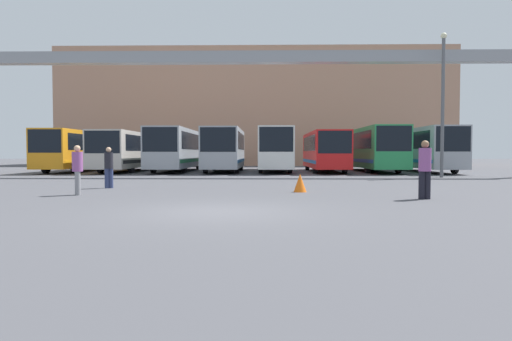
# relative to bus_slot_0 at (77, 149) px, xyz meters

# --- Properties ---
(ground_plane) EXTENTS (200.00, 200.00, 0.00)m
(ground_plane) POSITION_rel_bus_slot_0_xyz_m (13.43, -23.88, -1.80)
(ground_plane) COLOR #47474C
(building_backdrop) EXTENTS (45.06, 12.00, 13.34)m
(building_backdrop) POSITION_rel_bus_slot_0_xyz_m (13.43, 21.45, 4.87)
(building_backdrop) COLOR tan
(building_backdrop) RESTS_ON ground
(overhead_gantry) EXTENTS (36.58, 0.80, 7.69)m
(overhead_gantry) POSITION_rel_bus_slot_0_xyz_m (13.43, -6.84, 4.78)
(overhead_gantry) COLOR gray
(overhead_gantry) RESTS_ON ground
(bus_slot_0) EXTENTS (2.47, 10.50, 3.12)m
(bus_slot_0) POSITION_rel_bus_slot_0_xyz_m (0.00, 0.00, 0.00)
(bus_slot_0) COLOR orange
(bus_slot_0) RESTS_ON ground
(bus_slot_1) EXTENTS (2.60, 12.38, 3.03)m
(bus_slot_1) POSITION_rel_bus_slot_0_xyz_m (3.84, 0.94, -0.05)
(bus_slot_1) COLOR beige
(bus_slot_1) RESTS_ON ground
(bus_slot_2) EXTENTS (2.57, 12.47, 3.26)m
(bus_slot_2) POSITION_rel_bus_slot_0_xyz_m (7.68, 0.98, 0.08)
(bus_slot_2) COLOR #999EA5
(bus_slot_2) RESTS_ON ground
(bus_slot_3) EXTENTS (2.59, 10.05, 3.25)m
(bus_slot_3) POSITION_rel_bus_slot_0_xyz_m (11.51, -0.23, 0.07)
(bus_slot_3) COLOR #999EA5
(bus_slot_3) RESTS_ON ground
(bus_slot_4) EXTENTS (2.46, 11.80, 3.27)m
(bus_slot_4) POSITION_rel_bus_slot_0_xyz_m (15.35, 0.65, 0.08)
(bus_slot_4) COLOR silver
(bus_slot_4) RESTS_ON ground
(bus_slot_5) EXTENTS (2.44, 10.49, 3.01)m
(bus_slot_5) POSITION_rel_bus_slot_0_xyz_m (19.19, -0.00, -0.06)
(bus_slot_5) COLOR red
(bus_slot_5) RESTS_ON ground
(bus_slot_6) EXTENTS (2.54, 12.50, 3.33)m
(bus_slot_6) POSITION_rel_bus_slot_0_xyz_m (23.03, 1.00, 0.12)
(bus_slot_6) COLOR #268C4C
(bus_slot_6) RESTS_ON ground
(bus_slot_7) EXTENTS (2.48, 10.51, 3.30)m
(bus_slot_7) POSITION_rel_bus_slot_0_xyz_m (26.86, 0.00, 0.10)
(bus_slot_7) COLOR #999EA5
(bus_slot_7) RESTS_ON ground
(pedestrian_far_center) EXTENTS (0.35, 0.35, 1.70)m
(pedestrian_far_center) POSITION_rel_bus_slot_0_xyz_m (8.14, -16.41, -0.90)
(pedestrian_far_center) COLOR navy
(pedestrian_far_center) RESTS_ON ground
(pedestrian_mid_left) EXTENTS (0.36, 0.36, 1.72)m
(pedestrian_mid_left) POSITION_rel_bus_slot_0_xyz_m (8.12, -19.53, -0.88)
(pedestrian_mid_left) COLOR gray
(pedestrian_mid_left) RESTS_ON ground
(pedestrian_mid_right) EXTENTS (0.39, 0.39, 1.86)m
(pedestrian_mid_right) POSITION_rel_bus_slot_0_xyz_m (19.67, -20.67, -0.81)
(pedestrian_mid_right) COLOR black
(pedestrian_mid_right) RESTS_ON ground
(traffic_cone) EXTENTS (0.48, 0.48, 0.69)m
(traffic_cone) POSITION_rel_bus_slot_0_xyz_m (15.93, -18.14, -1.45)
(traffic_cone) COLOR orange
(traffic_cone) RESTS_ON ground
(lamp_post) EXTENTS (0.36, 0.36, 8.53)m
(lamp_post) POSITION_rel_bus_slot_0_xyz_m (25.13, -7.87, 2.83)
(lamp_post) COLOR #595B60
(lamp_post) RESTS_ON ground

